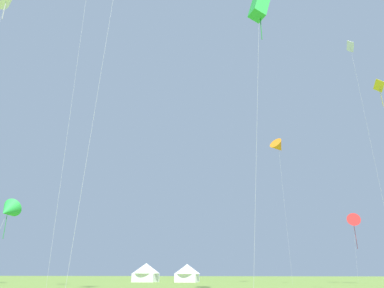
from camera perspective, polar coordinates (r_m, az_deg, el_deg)
kite_red_delta at (r=65.40m, az=24.70°, el=-11.30°), size 2.36×2.38×10.82m
kite_green_delta at (r=34.72m, az=-27.69°, el=-9.52°), size 1.83×2.88×7.63m
kite_green_box at (r=34.40m, az=10.86°, el=20.99°), size 2.99×3.25×25.31m
kite_white_diamond at (r=54.72m, az=24.44°, el=13.40°), size 0.61×2.18×32.06m
kite_orange_delta at (r=62.47m, az=13.85°, el=-0.45°), size 3.52×4.24×23.46m
kite_yellow_diamond at (r=38.35m, az=28.28°, el=7.27°), size 0.74×1.85×19.17m
festival_tent_center at (r=67.12m, az=-7.47°, el=-19.83°), size 4.87×4.87×3.16m
festival_tent_right at (r=65.07m, az=-0.80°, el=-20.07°), size 4.57×4.57×2.97m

